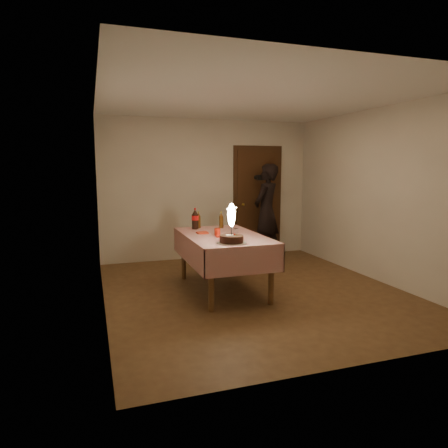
{
  "coord_description": "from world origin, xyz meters",
  "views": [
    {
      "loc": [
        -2.1,
        -4.98,
        1.72
      ],
      "look_at": [
        -0.4,
        0.11,
        0.95
      ],
      "focal_mm": 32.0,
      "sensor_mm": 36.0,
      "label": 1
    }
  ],
  "objects_px": {
    "red_plate": "(224,237)",
    "photographer": "(266,211)",
    "dining_table": "(223,242)",
    "amber_bottle_right": "(221,220)",
    "birthday_cake": "(231,234)",
    "clear_cup": "(236,232)",
    "cola_bottle": "(195,219)",
    "red_cup": "(217,232)",
    "amber_bottle_left": "(198,220)"
  },
  "relations": [
    {
      "from": "red_plate",
      "to": "photographer",
      "type": "relative_size",
      "value": 0.12
    },
    {
      "from": "dining_table",
      "to": "amber_bottle_right",
      "type": "relative_size",
      "value": 6.75
    },
    {
      "from": "birthday_cake",
      "to": "clear_cup",
      "type": "xyz_separation_m",
      "value": [
        0.25,
        0.52,
        -0.07
      ]
    },
    {
      "from": "clear_cup",
      "to": "cola_bottle",
      "type": "xyz_separation_m",
      "value": [
        -0.39,
        0.69,
        0.11
      ]
    },
    {
      "from": "red_plate",
      "to": "amber_bottle_right",
      "type": "relative_size",
      "value": 0.86
    },
    {
      "from": "red_cup",
      "to": "photographer",
      "type": "xyz_separation_m",
      "value": [
        1.51,
        1.72,
        0.05
      ]
    },
    {
      "from": "dining_table",
      "to": "birthday_cake",
      "type": "height_order",
      "value": "birthday_cake"
    },
    {
      "from": "cola_bottle",
      "to": "clear_cup",
      "type": "bearing_deg",
      "value": -60.54
    },
    {
      "from": "red_plate",
      "to": "cola_bottle",
      "type": "relative_size",
      "value": 0.69
    },
    {
      "from": "dining_table",
      "to": "birthday_cake",
      "type": "bearing_deg",
      "value": -98.27
    },
    {
      "from": "birthday_cake",
      "to": "red_cup",
      "type": "height_order",
      "value": "birthday_cake"
    },
    {
      "from": "red_cup",
      "to": "photographer",
      "type": "bearing_deg",
      "value": 48.71
    },
    {
      "from": "red_cup",
      "to": "dining_table",
      "type": "bearing_deg",
      "value": 21.2
    },
    {
      "from": "red_plate",
      "to": "dining_table",
      "type": "bearing_deg",
      "value": 76.53
    },
    {
      "from": "red_cup",
      "to": "birthday_cake",
      "type": "bearing_deg",
      "value": -89.66
    },
    {
      "from": "clear_cup",
      "to": "amber_bottle_left",
      "type": "bearing_deg",
      "value": 112.13
    },
    {
      "from": "amber_bottle_left",
      "to": "photographer",
      "type": "distance_m",
      "value": 1.86
    },
    {
      "from": "birthday_cake",
      "to": "photographer",
      "type": "bearing_deg",
      "value": 56.59
    },
    {
      "from": "dining_table",
      "to": "amber_bottle_left",
      "type": "height_order",
      "value": "amber_bottle_left"
    },
    {
      "from": "red_plate",
      "to": "photographer",
      "type": "distance_m",
      "value": 2.36
    },
    {
      "from": "red_plate",
      "to": "red_cup",
      "type": "distance_m",
      "value": 0.15
    },
    {
      "from": "dining_table",
      "to": "birthday_cake",
      "type": "xyz_separation_m",
      "value": [
        -0.09,
        -0.6,
        0.22
      ]
    },
    {
      "from": "amber_bottle_left",
      "to": "photographer",
      "type": "bearing_deg",
      "value": 31.89
    },
    {
      "from": "cola_bottle",
      "to": "amber_bottle_right",
      "type": "xyz_separation_m",
      "value": [
        0.41,
        -0.02,
        -0.03
      ]
    },
    {
      "from": "dining_table",
      "to": "red_cup",
      "type": "xyz_separation_m",
      "value": [
        -0.09,
        -0.04,
        0.16
      ]
    },
    {
      "from": "dining_table",
      "to": "clear_cup",
      "type": "distance_m",
      "value": 0.23
    },
    {
      "from": "photographer",
      "to": "cola_bottle",
      "type": "bearing_deg",
      "value": -147.09
    },
    {
      "from": "amber_bottle_right",
      "to": "dining_table",
      "type": "bearing_deg",
      "value": -106.1
    },
    {
      "from": "birthday_cake",
      "to": "photographer",
      "type": "relative_size",
      "value": 0.27
    },
    {
      "from": "birthday_cake",
      "to": "clear_cup",
      "type": "height_order",
      "value": "birthday_cake"
    },
    {
      "from": "clear_cup",
      "to": "red_cup",
      "type": "bearing_deg",
      "value": 170.28
    },
    {
      "from": "dining_table",
      "to": "clear_cup",
      "type": "bearing_deg",
      "value": -26.18
    },
    {
      "from": "red_plate",
      "to": "cola_bottle",
      "type": "bearing_deg",
      "value": 104.04
    },
    {
      "from": "red_cup",
      "to": "amber_bottle_right",
      "type": "distance_m",
      "value": 0.69
    },
    {
      "from": "red_cup",
      "to": "cola_bottle",
      "type": "distance_m",
      "value": 0.68
    },
    {
      "from": "birthday_cake",
      "to": "red_cup",
      "type": "bearing_deg",
      "value": 90.34
    },
    {
      "from": "red_plate",
      "to": "red_cup",
      "type": "xyz_separation_m",
      "value": [
        -0.05,
        0.13,
        0.05
      ]
    },
    {
      "from": "clear_cup",
      "to": "cola_bottle",
      "type": "relative_size",
      "value": 0.28
    },
    {
      "from": "clear_cup",
      "to": "cola_bottle",
      "type": "height_order",
      "value": "cola_bottle"
    },
    {
      "from": "dining_table",
      "to": "cola_bottle",
      "type": "distance_m",
      "value": 0.71
    },
    {
      "from": "clear_cup",
      "to": "amber_bottle_right",
      "type": "height_order",
      "value": "amber_bottle_right"
    },
    {
      "from": "birthday_cake",
      "to": "amber_bottle_left",
      "type": "bearing_deg",
      "value": 93.17
    },
    {
      "from": "red_plate",
      "to": "clear_cup",
      "type": "relative_size",
      "value": 2.44
    },
    {
      "from": "cola_bottle",
      "to": "photographer",
      "type": "distance_m",
      "value": 1.97
    },
    {
      "from": "photographer",
      "to": "red_cup",
      "type": "bearing_deg",
      "value": -131.29
    },
    {
      "from": "clear_cup",
      "to": "birthday_cake",
      "type": "bearing_deg",
      "value": -115.16
    },
    {
      "from": "amber_bottle_right",
      "to": "red_cup",
      "type": "bearing_deg",
      "value": -112.55
    },
    {
      "from": "amber_bottle_right",
      "to": "photographer",
      "type": "relative_size",
      "value": 0.14
    },
    {
      "from": "red_cup",
      "to": "cola_bottle",
      "type": "bearing_deg",
      "value": 102.39
    },
    {
      "from": "amber_bottle_left",
      "to": "red_plate",
      "type": "bearing_deg",
      "value": -82.08
    }
  ]
}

